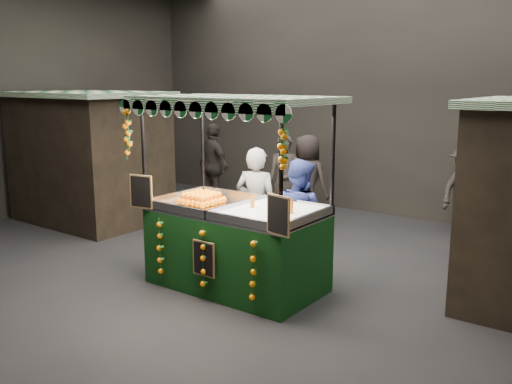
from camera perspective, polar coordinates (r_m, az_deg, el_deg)
The scene contains 10 objects.
ground at distance 8.19m, azimuth -2.92°, elevation -8.72°, with size 12.00×12.00×0.00m, color black.
market_hall at distance 7.71m, azimuth -3.19°, elevation 15.59°, with size 12.10×10.10×5.05m.
neighbour_stall_left at distance 11.69m, azimuth -16.71°, elevation 3.52°, with size 3.00×2.20×2.60m.
juice_stall at distance 7.55m, azimuth -2.15°, elevation -4.02°, with size 2.70×1.59×2.62m.
vendor_grey at distance 8.50m, azimuth 0.04°, elevation -1.51°, with size 0.76×0.59×1.83m.
vendor_blue at distance 7.97m, azimuth 4.44°, elevation -2.78°, with size 0.93×0.77×1.74m.
shopper_0 at distance 10.72m, azimuth 2.97°, elevation 1.10°, with size 0.78×0.68×1.80m.
shopper_2 at distance 12.40m, azimuth -4.36°, elevation 2.70°, with size 1.19×0.77×1.89m.
shopper_3 at distance 10.89m, azimuth 20.67°, elevation 0.22°, with size 1.04×1.25×1.68m.
shopper_4 at distance 10.84m, azimuth 5.24°, elevation 1.16°, with size 0.89×0.60×1.79m.
Camera 1 is at (4.90, -5.93, 2.82)m, focal length 38.90 mm.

